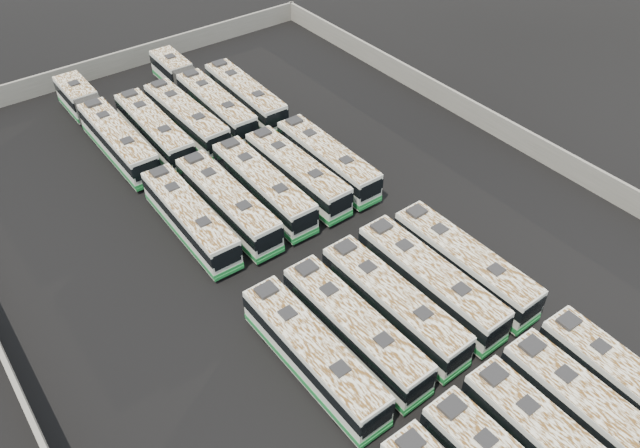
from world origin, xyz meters
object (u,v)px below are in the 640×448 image
Objects in this scene: bus_midfront_left at (354,329)px; bus_midfront_right at (429,281)px; bus_back_left at (154,130)px; bus_back_right at (201,94)px; bus_front_right at (599,422)px; bus_midback_center at (263,187)px; bus_midback_far_left at (190,218)px; bus_back_center at (187,118)px; bus_midfront_center at (393,304)px; bus_midback_right at (297,173)px; bus_back_far_left at (104,126)px; bus_midfront_far_left at (313,355)px; bus_midback_far_right at (327,160)px; bus_back_far_right at (245,96)px; bus_front_far_right at (631,390)px; bus_midfront_far_right at (464,263)px; bus_midback_left at (227,203)px.

bus_midfront_right is at bearing -0.48° from bus_midfront_left.
bus_back_left reaches higher than bus_back_right.
bus_front_right reaches higher than bus_midback_center.
bus_midfront_left is at bearing -77.67° from bus_midback_far_left.
bus_midback_center is at bearing -91.30° from bus_back_center.
bus_midfront_left is at bearing 116.85° from bus_front_right.
bus_midfront_center is 15.87m from bus_midback_right.
bus_midback_center is 0.66× the size of bus_back_right.
bus_back_right is (9.97, -0.05, -0.05)m from bus_back_far_left.
bus_back_left is at bearing 115.35° from bus_midback_right.
bus_back_left is (3.41, 28.75, -0.02)m from bus_midfront_far_left.
bus_midback_right reaches higher than bus_midback_far_right.
bus_back_far_right is (9.92, 28.91, -0.00)m from bus_midfront_left.
bus_midfront_center is at bearing 104.17° from bus_front_right.
bus_back_far_right reaches higher than bus_midback_right.
bus_midback_center reaches higher than bus_midfront_center.
bus_midfront_far_right is (-0.04, 12.93, 0.03)m from bus_front_far_right.
bus_back_far_right is at bearing 89.06° from bus_midfront_far_right.
bus_back_far_left is 7.44m from bus_back_center.
bus_midfront_right is (9.91, 0.14, 0.02)m from bus_midfront_far_left.
bus_front_right is 1.02× the size of bus_midfront_far_right.
bus_midfront_center is (3.31, 0.07, -0.01)m from bus_midfront_left.
bus_midback_far_right is 16.72m from bus_back_right.
bus_midback_far_left is 0.99× the size of bus_back_far_right.
bus_midfront_right is at bearing -77.76° from bus_midback_center.
bus_midback_left is at bearing 178.98° from bus_midback_right.
bus_back_far_left is (-3.25, 32.06, 0.02)m from bus_midfront_left.
bus_midfront_far_right is 0.65× the size of bus_back_right.
bus_midfront_far_left is at bearing -95.93° from bus_back_left.
bus_front_right is 1.01× the size of bus_midback_center.
bus_midback_center is 3.25m from bus_midback_right.
bus_midfront_center is 16.99m from bus_midback_far_left.
bus_back_center is (-6.47, 41.73, 0.04)m from bus_front_far_right.
bus_back_far_right reaches higher than bus_back_left.
bus_midfront_right is 28.80m from bus_back_center.
bus_back_right is (9.88, 16.22, -0.00)m from bus_midback_far_left.
bus_midfront_right reaches higher than bus_front_far_right.
bus_back_left is at bearing -152.18° from bus_back_right.
bus_front_far_right is at bearing -54.05° from bus_midfront_left.
bus_midfront_far_right is 1.01× the size of bus_midback_right.
bus_midback_left is 1.00× the size of bus_back_center.
bus_back_right is (0.08, 31.93, -0.05)m from bus_midfront_right.
bus_midback_far_left reaches higher than bus_midback_far_right.
bus_midfront_far_left is (-9.84, 13.09, -0.03)m from bus_front_right.
bus_back_far_left is 13.55m from bus_back_far_right.
bus_midfront_far_left is 6.59m from bus_midfront_center.
bus_midback_center is at bearing -67.77° from bus_back_far_left.
bus_back_center is at bearing 76.59° from bus_midfront_far_left.
bus_midback_right is at bearing -58.86° from bus_back_far_left.
bus_midback_far_right is (12.98, -0.21, -0.01)m from bus_midback_far_left.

